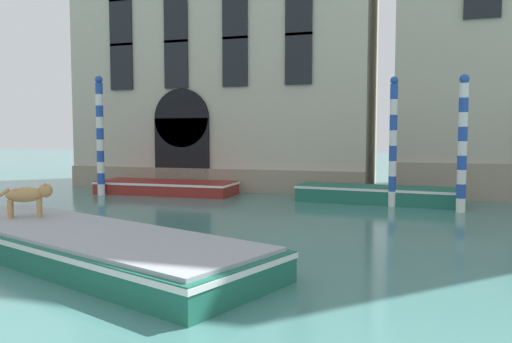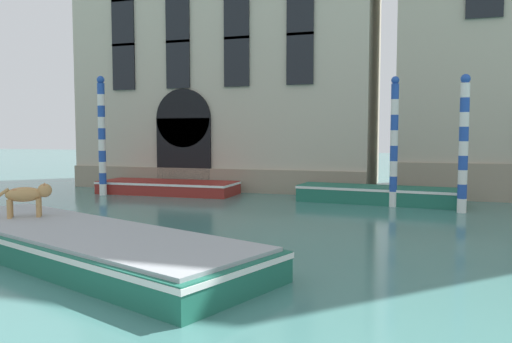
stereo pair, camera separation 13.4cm
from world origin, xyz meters
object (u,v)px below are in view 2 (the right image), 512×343
at_px(boat_foreground, 76,241).
at_px(dog_on_deck, 28,195).
at_px(mooring_pole_2, 394,141).
at_px(mooring_pole_0, 464,143).
at_px(boat_moored_near_palazzo, 168,187).
at_px(mooring_pole_4, 102,135).
at_px(boat_moored_far, 379,194).

bearing_deg(boat_foreground, dog_on_deck, 177.80).
bearing_deg(boat_foreground, mooring_pole_2, 78.46).
distance_m(mooring_pole_0, mooring_pole_2, 1.98).
distance_m(boat_moored_near_palazzo, mooring_pole_2, 8.26).
bearing_deg(mooring_pole_4, boat_foreground, -58.18).
bearing_deg(dog_on_deck, mooring_pole_2, 10.98).
bearing_deg(mooring_pole_2, boat_moored_far, 124.18).
bearing_deg(boat_foreground, boat_moored_far, 82.75).
distance_m(dog_on_deck, mooring_pole_2, 10.10).
relative_size(dog_on_deck, boat_moored_far, 0.17).
height_order(boat_moored_near_palazzo, mooring_pole_2, mooring_pole_2).
xyz_separation_m(boat_moored_near_palazzo, mooring_pole_0, (9.91, -1.54, 1.69)).
relative_size(boat_foreground, boat_moored_far, 1.55).
relative_size(boat_foreground, mooring_pole_2, 2.08).
xyz_separation_m(dog_on_deck, mooring_pole_4, (-3.28, 7.26, 1.17)).
bearing_deg(boat_moored_far, mooring_pole_4, -169.41).
distance_m(boat_foreground, mooring_pole_0, 10.38).
bearing_deg(mooring_pole_4, boat_moored_far, 4.83).
bearing_deg(mooring_pole_4, boat_moored_near_palazzo, 27.39).
xyz_separation_m(boat_moored_far, mooring_pole_4, (-9.62, -0.81, 1.86)).
height_order(dog_on_deck, mooring_pole_4, mooring_pole_4).
distance_m(boat_foreground, mooring_pole_4, 9.56).
height_order(boat_moored_near_palazzo, boat_moored_far, boat_moored_far).
xyz_separation_m(boat_foreground, mooring_pole_4, (-4.94, 7.97, 1.87)).
distance_m(boat_moored_near_palazzo, mooring_pole_4, 2.98).
bearing_deg(boat_moored_far, boat_moored_near_palazzo, -176.10).
distance_m(boat_moored_near_palazzo, boat_moored_far, 7.58).
xyz_separation_m(mooring_pole_0, mooring_pole_4, (-11.95, 0.49, 0.21)).
relative_size(dog_on_deck, mooring_pole_2, 0.22).
bearing_deg(boat_moored_near_palazzo, boat_foreground, -72.62).
relative_size(boat_foreground, mooring_pole_4, 1.91).
distance_m(boat_foreground, dog_on_deck, 1.93).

